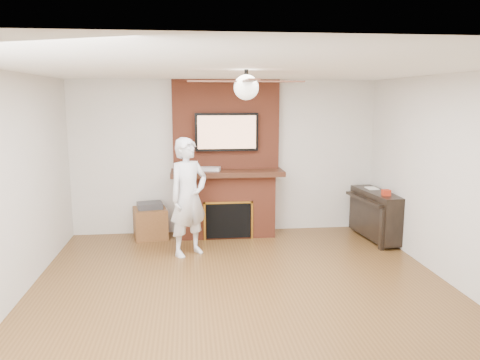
{
  "coord_description": "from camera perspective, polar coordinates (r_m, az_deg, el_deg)",
  "views": [
    {
      "loc": [
        -0.6,
        -4.87,
        2.21
      ],
      "look_at": [
        0.03,
        0.9,
        1.19
      ],
      "focal_mm": 35.0,
      "sensor_mm": 36.0,
      "label": 1
    }
  ],
  "objects": [
    {
      "name": "piano",
      "position": [
        7.68,
        16.24,
        -3.97
      ],
      "size": [
        0.55,
        1.21,
        0.86
      ],
      "rotation": [
        0.0,
        0.0,
        0.11
      ],
      "color": "black",
      "rests_on": "ground"
    },
    {
      "name": "cable_box",
      "position": [
        7.41,
        -3.83,
        1.37
      ],
      "size": [
        0.39,
        0.27,
        0.05
      ],
      "primitive_type": "cube",
      "rotation": [
        0.0,
        0.0,
        -0.21
      ],
      "color": "silver",
      "rests_on": "fireplace"
    },
    {
      "name": "tv",
      "position": [
        7.42,
        -1.64,
        5.86
      ],
      "size": [
        1.0,
        0.08,
        0.6
      ],
      "color": "black",
      "rests_on": "fireplace"
    },
    {
      "name": "room_shell",
      "position": [
        5.0,
        0.74,
        -1.12
      ],
      "size": [
        5.36,
        5.86,
        2.86
      ],
      "color": "#543518",
      "rests_on": "ground"
    },
    {
      "name": "candle_cream",
      "position": [
        7.6,
        -0.02,
        -6.51
      ],
      "size": [
        0.09,
        0.09,
        0.11
      ],
      "primitive_type": "cylinder",
      "color": "beige",
      "rests_on": "ground"
    },
    {
      "name": "ceiling_fan",
      "position": [
        4.91,
        0.77,
        11.36
      ],
      "size": [
        1.21,
        1.21,
        0.31
      ],
      "color": "black",
      "rests_on": "room_shell"
    },
    {
      "name": "person",
      "position": [
        6.61,
        -6.3,
        -2.09
      ],
      "size": [
        0.74,
        0.69,
        1.67
      ],
      "primitive_type": "imported",
      "rotation": [
        0.0,
        0.0,
        0.62
      ],
      "color": "silver",
      "rests_on": "ground"
    },
    {
      "name": "candle_orange",
      "position": [
        7.56,
        -2.61,
        -6.63
      ],
      "size": [
        0.07,
        0.07,
        0.1
      ],
      "primitive_type": "cylinder",
      "color": "#BF7D16",
      "rests_on": "ground"
    },
    {
      "name": "fireplace",
      "position": [
        7.54,
        -1.64,
        0.69
      ],
      "size": [
        1.78,
        0.64,
        2.5
      ],
      "color": "brown",
      "rests_on": "ground"
    },
    {
      "name": "candle_green",
      "position": [
        7.56,
        -1.09,
        -6.67
      ],
      "size": [
        0.07,
        0.07,
        0.09
      ],
      "primitive_type": "cylinder",
      "color": "#2B6C2E",
      "rests_on": "ground"
    },
    {
      "name": "candle_blue",
      "position": [
        7.54,
        0.72,
        -6.77
      ],
      "size": [
        0.06,
        0.06,
        0.08
      ],
      "primitive_type": "cylinder",
      "color": "teal",
      "rests_on": "ground"
    },
    {
      "name": "side_table",
      "position": [
        7.63,
        -10.89,
        -4.99
      ],
      "size": [
        0.59,
        0.59,
        0.58
      ],
      "rotation": [
        0.0,
        0.0,
        0.2
      ],
      "color": "brown",
      "rests_on": "ground"
    }
  ]
}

